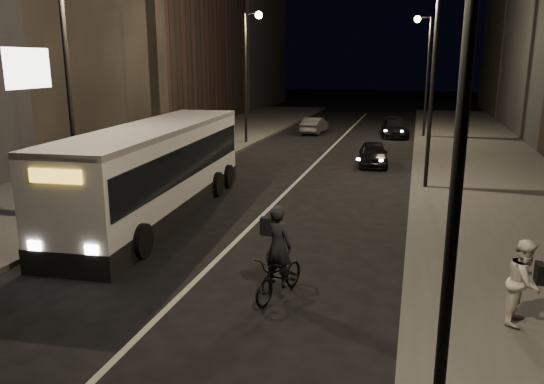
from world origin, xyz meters
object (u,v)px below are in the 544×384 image
Objects in this scene: streetlight_left_far at (249,60)px; pedestrian_woman at (524,282)px; streetlight_right_far at (424,60)px; cyclist_on_bicycle at (279,267)px; city_bus at (157,167)px; car_mid at (314,125)px; streetlight_right_near at (443,59)px; streetlight_right_mid at (427,60)px; car_far at (395,128)px; streetlight_left_near at (74,60)px; car_near at (373,154)px.

streetlight_left_far is 4.63× the size of pedestrian_woman.
streetlight_right_far is 3.60× the size of cyclist_on_bicycle.
car_mid is (1.29, 22.76, -1.12)m from city_bus.
streetlight_right_near is 16.00m from streetlight_right_mid.
car_far is at bearing 96.03° from streetlight_right_mid.
streetlight_right_near is 6.97m from cyclist_on_bicycle.
car_mid is (3.02, 24.50, -4.75)m from streetlight_left_near.
streetlight_left_near is 3.60× the size of cyclist_on_bicycle.
car_near is (8.32, 12.98, -4.75)m from streetlight_left_near.
cyclist_on_bicycle is (-3.08, -27.77, -4.61)m from streetlight_right_far.
city_bus is at bearing -126.37° from car_near.
streetlight_right_mid reaches higher than pedestrian_woman.
streetlight_right_far is at bearing 72.02° from car_near.
city_bus is at bearing 45.11° from streetlight_left_near.
streetlight_right_far is at bearing 90.00° from streetlight_right_mid.
cyclist_on_bicycle is (7.59, -3.77, -4.61)m from streetlight_left_near.
cyclist_on_bicycle is at bearing -26.45° from streetlight_left_near.
streetlight_right_mid is 2.25× the size of car_near.
cyclist_on_bicycle is 0.63× the size of car_near.
streetlight_right_near is 1.00× the size of streetlight_left_far.
streetlight_right_near is 13.70m from city_bus.
streetlight_right_far is at bearing -179.68° from car_mid.
car_near is at bearing 115.18° from streetlight_right_mid.
car_far reaches higher than car_near.
pedestrian_woman is 17.45m from car_near.
streetlight_right_mid is 13.33m from streetlight_left_near.
pedestrian_woman reaches higher than car_near.
streetlight_right_far reaches higher than pedestrian_woman.
car_near is at bearing -100.09° from car_far.
streetlight_right_mid and streetlight_left_near have the same top height.
streetlight_left_near is at bearing -128.66° from car_near.
streetlight_right_mid reaches higher than car_mid.
streetlight_right_near and streetlight_right_mid have the same top height.
car_mid is at bearing 171.94° from car_far.
streetlight_left_near reaches higher than cyclist_on_bicycle.
cyclist_on_bicycle is at bearing 103.20° from car_mid.
car_mid is (-7.65, 16.50, -4.75)m from streetlight_right_mid.
streetlight_right_near is at bearing -90.00° from streetlight_right_far.
cyclist_on_bicycle is 0.61× the size of car_mid.
city_bus is at bearing 84.19° from pedestrian_woman.
car_far is (-3.75, 28.31, -0.40)m from pedestrian_woman.
car_near is (0.74, 16.75, -0.14)m from cyclist_on_bicycle.
car_mid is at bearing 114.87° from streetlight_right_mid.
car_far is at bearing 80.96° from car_near.
car_mid is 5.91m from car_far.
city_bus is at bearing 90.79° from car_mid.
pedestrian_woman is 0.40× the size of car_far.
cyclist_on_bicycle is (-3.08, 4.23, -4.61)m from streetlight_right_near.
car_mid is (-7.65, 32.50, -4.75)m from streetlight_right_near.
streetlight_left_near is 2.20× the size of car_mid.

